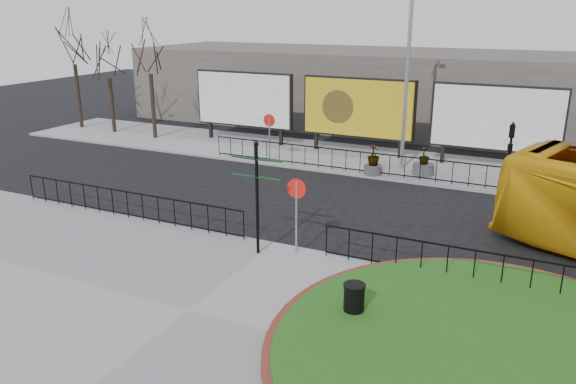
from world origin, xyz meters
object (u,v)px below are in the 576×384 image
Objects in this scene: litter_bin at (354,301)px; planter_c at (423,166)px; planter_b at (373,162)px; lamp_post at (407,72)px; fingerpost_sign at (257,187)px; billboard_mid at (358,108)px.

planter_c is (-1.30, 13.86, -0.03)m from litter_bin.
planter_c reaches higher than litter_bin.
planter_b is 1.07× the size of planter_c.
litter_bin is 13.92m from planter_c.
lamp_post is 2.51× the size of fingerpost_sign.
planter_b is (-3.49, 12.90, 0.13)m from litter_bin.
lamp_post is (3.01, -1.97, 2.23)m from billboard_mid.
billboard_mid is at bearing 146.75° from lamp_post.
planter_b is at bearing 105.13° from litter_bin.
fingerpost_sign is 11.83m from planter_c.
lamp_post is at bearing -33.25° from billboard_mid.
billboard_mid is 5.36m from planter_c.
lamp_post reaches higher than billboard_mid.
billboard_mid is 4.22× the size of planter_b.
lamp_post is 12.36m from fingerpost_sign.
planter_c is at bearing 78.21° from fingerpost_sign.
planter_b is 2.39m from planter_c.
litter_bin is at bearing -80.17° from lamp_post.
planter_c is at bearing 95.36° from litter_bin.
lamp_post is at bearing 99.83° from litter_bin.
litter_bin is at bearing -71.47° from billboard_mid.
litter_bin is 13.36m from planter_b.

